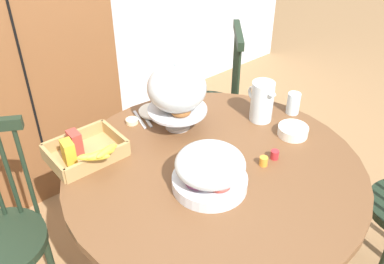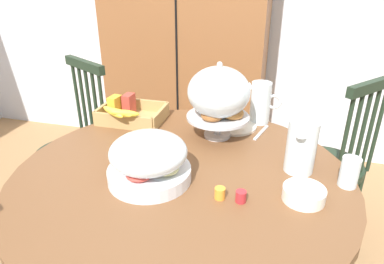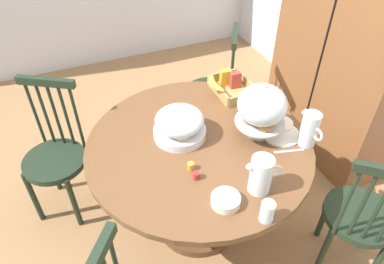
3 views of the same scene
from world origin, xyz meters
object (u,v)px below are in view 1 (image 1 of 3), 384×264
(pastry_stand_with_dome, at_px, (177,90))
(china_plate_large, at_px, (172,111))
(cereal_basket, at_px, (85,151))
(milk_pitcher, at_px, (262,103))
(cereal_bowl, at_px, (293,131))
(wooden_armoire, at_px, (0,36))
(windsor_chair_facing_door, at_px, (213,108))
(windsor_chair_far_side, at_px, (1,239))
(fruit_platter_covered, at_px, (210,170))
(dining_table, at_px, (213,201))
(butter_dish, at_px, (132,121))
(drinking_glass, at_px, (293,103))
(orange_juice_pitcher, at_px, (178,83))
(china_plate_small, at_px, (154,111))

(pastry_stand_with_dome, bearing_deg, china_plate_large, 65.53)
(cereal_basket, xyz_separation_m, china_plate_large, (0.52, 0.06, -0.04))
(milk_pitcher, relative_size, cereal_bowl, 1.44)
(milk_pitcher, xyz_separation_m, cereal_bowl, (0.02, -0.19, -0.07))
(wooden_armoire, distance_m, milk_pitcher, 1.47)
(windsor_chair_facing_door, bearing_deg, windsor_chair_far_side, -171.53)
(fruit_platter_covered, distance_m, cereal_bowl, 0.54)
(windsor_chair_facing_door, relative_size, china_plate_large, 4.43)
(dining_table, relative_size, butter_dish, 21.22)
(windsor_chair_far_side, relative_size, butter_dish, 16.25)
(dining_table, bearing_deg, windsor_chair_far_side, 148.83)
(cereal_bowl, bearing_deg, wooden_armoire, 119.01)
(drinking_glass, bearing_deg, china_plate_large, 139.98)
(pastry_stand_with_dome, xyz_separation_m, cereal_bowl, (0.37, -0.40, -0.18))
(dining_table, bearing_deg, orange_juice_pitcher, 66.65)
(dining_table, relative_size, drinking_glass, 11.57)
(wooden_armoire, height_order, butter_dish, wooden_armoire)
(dining_table, xyz_separation_m, drinking_glass, (0.59, 0.07, 0.25))
(butter_dish, bearing_deg, orange_juice_pitcher, 7.65)
(dining_table, relative_size, windsor_chair_far_side, 1.31)
(windsor_chair_far_side, distance_m, china_plate_small, 0.90)
(milk_pitcher, relative_size, drinking_glass, 1.83)
(drinking_glass, bearing_deg, butter_dish, 147.00)
(wooden_armoire, bearing_deg, cereal_basket, -92.17)
(cereal_basket, height_order, cereal_bowl, cereal_basket)
(wooden_armoire, relative_size, butter_dish, 32.67)
(windsor_chair_facing_door, relative_size, orange_juice_pitcher, 4.78)
(windsor_chair_facing_door, bearing_deg, milk_pitcher, -109.81)
(fruit_platter_covered, relative_size, butter_dish, 5.00)
(windsor_chair_far_side, distance_m, cereal_bowl, 1.39)
(cereal_bowl, bearing_deg, windsor_chair_facing_door, 76.04)
(windsor_chair_facing_door, bearing_deg, wooden_armoire, 145.46)
(orange_juice_pitcher, bearing_deg, milk_pitcher, -66.06)
(china_plate_large, relative_size, china_plate_small, 1.47)
(china_plate_small, bearing_deg, china_plate_large, -30.56)
(windsor_chair_facing_door, bearing_deg, pastry_stand_with_dome, -147.26)
(china_plate_small, bearing_deg, windsor_chair_far_side, -178.58)
(fruit_platter_covered, distance_m, cereal_basket, 0.56)
(china_plate_large, height_order, drinking_glass, drinking_glass)
(orange_juice_pitcher, xyz_separation_m, drinking_glass, (0.35, -0.48, -0.04))
(wooden_armoire, xyz_separation_m, milk_pitcher, (0.78, -1.24, -0.15))
(wooden_armoire, xyz_separation_m, butter_dish, (0.27, -0.87, -0.23))
(windsor_chair_far_side, xyz_separation_m, drinking_glass, (1.39, -0.42, 0.34))
(windsor_chair_facing_door, xyz_separation_m, drinking_glass, (-0.04, -0.63, 0.34))
(wooden_armoire, height_order, dining_table, wooden_armoire)
(fruit_platter_covered, distance_m, china_plate_small, 0.60)
(windsor_chair_facing_door, bearing_deg, china_plate_large, -154.68)
(fruit_platter_covered, distance_m, orange_juice_pitcher, 0.71)
(china_plate_large, bearing_deg, orange_juice_pitcher, 38.15)
(windsor_chair_facing_door, relative_size, cereal_bowl, 6.96)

